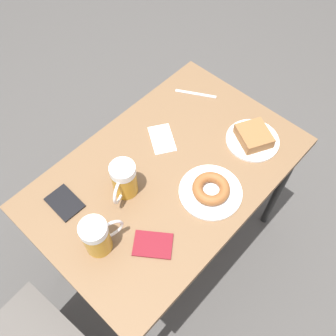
% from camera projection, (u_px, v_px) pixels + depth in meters
% --- Properties ---
extents(ground_plane, '(8.00, 8.00, 0.00)m').
position_uv_depth(ground_plane, '(168.00, 244.00, 1.98)').
color(ground_plane, '#474442').
extents(table, '(0.65, 1.01, 0.72)m').
position_uv_depth(table, '(168.00, 181.00, 1.43)').
color(table, brown).
rests_on(table, ground_plane).
extents(plate_with_cake, '(0.20, 0.20, 0.05)m').
position_uv_depth(plate_with_cake, '(253.00, 138.00, 1.43)').
color(plate_with_cake, white).
rests_on(plate_with_cake, table).
extents(plate_with_donut, '(0.22, 0.22, 0.05)m').
position_uv_depth(plate_with_donut, '(211.00, 190.00, 1.31)').
color(plate_with_donut, white).
rests_on(plate_with_donut, table).
extents(beer_mug_left, '(0.09, 0.13, 0.14)m').
position_uv_depth(beer_mug_left, '(97.00, 236.00, 1.15)').
color(beer_mug_left, '#C68C23').
rests_on(beer_mug_left, table).
extents(beer_mug_center, '(0.09, 0.13, 0.14)m').
position_uv_depth(beer_mug_center, '(124.00, 180.00, 1.27)').
color(beer_mug_center, '#C68C23').
rests_on(beer_mug_center, table).
extents(napkin_folded, '(0.16, 0.14, 0.00)m').
position_uv_depth(napkin_folded, '(162.00, 139.00, 1.45)').
color(napkin_folded, white).
rests_on(napkin_folded, table).
extents(fork, '(0.16, 0.10, 0.00)m').
position_uv_depth(fork, '(196.00, 94.00, 1.58)').
color(fork, silver).
rests_on(fork, table).
extents(passport_near_edge, '(0.13, 0.09, 0.01)m').
position_uv_depth(passport_near_edge, '(65.00, 203.00, 1.30)').
color(passport_near_edge, black).
rests_on(passport_near_edge, table).
extents(passport_far_edge, '(0.15, 0.15, 0.01)m').
position_uv_depth(passport_far_edge, '(153.00, 245.00, 1.21)').
color(passport_far_edge, maroon).
rests_on(passport_far_edge, table).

